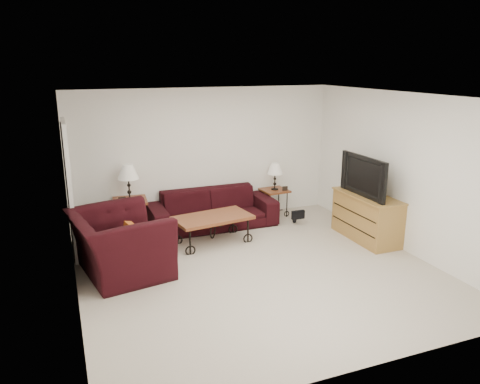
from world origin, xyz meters
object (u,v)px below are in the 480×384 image
Objects in this scene: sofa at (212,209)px; armchair at (119,243)px; lamp_right at (275,176)px; coffee_table at (213,230)px; side_table_left at (131,217)px; side_table_right at (274,202)px; tv_stand at (367,217)px; lamp_left at (129,182)px; television at (369,176)px; backpack at (295,210)px.

armchair is at bearing -142.80° from sofa.
sofa is 4.38× the size of lamp_right.
coffee_table is at bearing -148.79° from lamp_right.
lamp_right is (2.80, 0.00, 0.48)m from side_table_left.
side_table_right is at bearing 0.00° from lamp_right.
armchair reaches higher than side_table_right.
armchair is at bearing 177.90° from tv_stand.
side_table_left is 1.64m from armchair.
lamp_left is (-2.80, 0.00, 0.67)m from side_table_right.
television is 1.63m from backpack.
lamp_right reaches higher than backpack.
side_table_right is 1.87m from coffee_table.
armchair is at bearing -167.29° from backpack.
lamp_left is 1.18× the size of lamp_right.
backpack is at bearing -74.61° from side_table_right.
television is (2.49, -0.77, 0.88)m from coffee_table.
side_table_right is 0.53m from lamp_right.
side_table_left is at bearing -115.19° from television.
armchair is at bearing -104.04° from side_table_left.
side_table_left is 0.45× the size of armchair.
lamp_left is 1.70m from armchair.
television is (2.24, -1.55, 0.78)m from sofa.
television reaches higher than tv_stand.
side_table_left is 4.10m from tv_stand.
sofa is 1.43m from lamp_right.
coffee_table is (1.20, -0.97, -0.08)m from side_table_left.
sofa is 1.77× the size of tv_stand.
tv_stand reaches higher than side_table_left.
lamp_left is at bearing -115.19° from television.
television reaches higher than side_table_right.
side_table_left is at bearing 0.00° from lamp_left.
armchair reaches higher than side_table_left.
television is at bearing -25.19° from side_table_left.
side_table_left is at bearing 164.95° from backpack.
armchair is (-3.19, -1.58, -0.34)m from lamp_right.
lamp_right is at bearing 7.63° from sofa.
side_table_right is 0.42× the size of coffee_table.
tv_stand is at bearing -25.07° from side_table_left.
side_table_right is 1.06× the size of backpack.
armchair is at bearing -153.62° from side_table_right.
lamp_right is 2.00m from tv_stand.
sofa is 0.83m from coffee_table.
tv_stand is (0.91, -1.73, 0.13)m from side_table_right.
coffee_table is at bearing -38.93° from lamp_left.
television is (0.89, -1.73, 0.85)m from side_table_right.
television is at bearing -34.82° from sofa.
sofa is 1.36m from side_table_right.
side_table_right is 0.40× the size of tv_stand.
tv_stand is 2.63× the size of backpack.
television is at bearing -25.19° from lamp_left.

